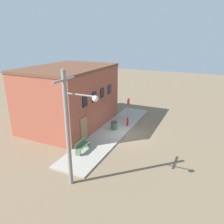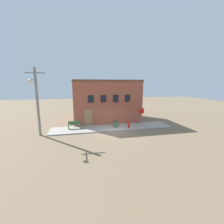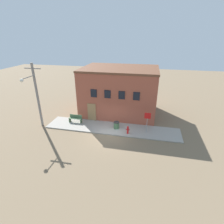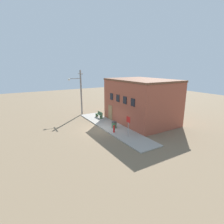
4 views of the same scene
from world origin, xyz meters
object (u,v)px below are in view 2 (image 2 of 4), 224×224
Objects in this scene: bench at (74,125)px; fire_hydrant at (129,125)px; utility_pole at (37,99)px; stop_sign at (141,114)px; trash_bin at (116,124)px.

fire_hydrant is at bearing -11.87° from bench.
utility_pole reaches higher than bench.
trash_bin is at bearing 176.36° from stop_sign.
utility_pole reaches higher than fire_hydrant.
fire_hydrant is 2.27m from stop_sign.
trash_bin is at bearing 7.06° from utility_pole.
bench is at bearing 174.54° from trash_bin.
fire_hydrant is at bearing -160.88° from stop_sign.
utility_pole is (-3.47, -1.51, 3.24)m from bench.
bench is at bearing 175.25° from stop_sign.
fire_hydrant is 0.12× the size of utility_pole.
utility_pole is at bearing -175.88° from stop_sign.
bench is 1.95× the size of trash_bin.
utility_pole is at bearing -172.94° from trash_bin.
trash_bin is (-1.35, 0.85, -0.05)m from fire_hydrant.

